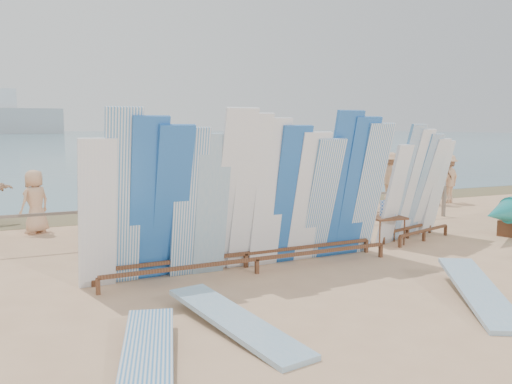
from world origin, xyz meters
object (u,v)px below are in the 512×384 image
beachgoer_5 (191,186)px  beachgoer_2 (179,194)px  beachgoer_0 (35,202)px  beachgoer_6 (304,185)px  flat_board_e (147,373)px  beachgoer_7 (357,180)px  beachgoer_3 (147,192)px  beachgoer_10 (436,178)px  beachgoer_9 (390,177)px  beachgoer_8 (369,185)px  main_surfboard_rack (251,198)px  beachgoer_1 (143,196)px  beach_chair_left (270,216)px  beach_chair_right (310,214)px  beachgoer_extra_0 (448,179)px  flat_board_a (235,330)px  beachgoer_4 (251,191)px  stroller (280,207)px  side_surfboard_rack (417,189)px  flat_board_b (478,302)px

beachgoer_5 → beachgoer_2: beachgoer_2 is taller
beachgoer_0 → beachgoer_6: (7.57, 0.05, 0.06)m
beachgoer_6 → flat_board_e: bearing=-66.3°
beachgoer_7 → beachgoer_3: 6.97m
beachgoer_7 → beachgoer_10: (2.65, -0.69, 0.01)m
beachgoer_9 → beachgoer_10: beachgoer_10 is taller
beachgoer_8 → beachgoer_3: bearing=65.5°
main_surfboard_rack → beachgoer_10: size_ratio=3.33×
beachgoer_5 → beachgoer_3: bearing=-40.0°
flat_board_e → beachgoer_1: beachgoer_1 is taller
beachgoer_3 → flat_board_e: bearing=-119.7°
beach_chair_left → beachgoer_1: (-3.20, 0.81, 0.63)m
beach_chair_right → beachgoer_10: (5.57, 1.34, 0.63)m
beachgoer_7 → beachgoer_0: beachgoer_7 is taller
beachgoer_7 → beachgoer_3: bearing=-103.8°
flat_board_e → beachgoer_3: bearing=92.3°
beachgoer_extra_0 → beachgoer_1: bearing=-16.3°
flat_board_a → beachgoer_3: beachgoer_3 is taller
beach_chair_right → beachgoer_0: 7.03m
beachgoer_1 → beachgoer_extra_0: 10.60m
beach_chair_left → beachgoer_8: size_ratio=0.48×
beachgoer_4 → flat_board_e: bearing=-149.6°
flat_board_a → flat_board_e: 1.54m
flat_board_e → beachgoer_9: size_ratio=1.57×
stroller → beachgoer_6: size_ratio=0.56×
beachgoer_6 → beachgoer_extra_0: 5.53m
beachgoer_7 → beachgoer_extra_0: bearing=64.3°
beachgoer_9 → beachgoer_3: (-8.73, -0.92, 0.03)m
flat_board_a → beachgoer_1: beachgoer_1 is taller
flat_board_e → beachgoer_8: size_ratio=1.58×
beachgoer_2 → flat_board_a: bearing=-32.1°
side_surfboard_rack → beachgoer_3: size_ratio=1.51×
beachgoer_5 → side_surfboard_rack: bearing=37.1°
beachgoer_6 → beachgoer_8: 1.96m
flat_board_a → beachgoer_7: 11.35m
beachgoer_10 → beachgoer_extra_0: size_ratio=1.07×
flat_board_b → stroller: bearing=116.1°
beachgoer_4 → beachgoer_2: beachgoer_2 is taller
beachgoer_10 → beachgoer_0: bearing=28.6°
beach_chair_right → beachgoer_0: beachgoer_0 is taller
main_surfboard_rack → beachgoer_0: 6.39m
beach_chair_left → beachgoer_1: bearing=-168.4°
flat_board_a → beachgoer_9: 12.99m
flat_board_a → stroller: size_ratio=2.85×
beachgoer_5 → beachgoer_8: bearing=70.8°
beachgoer_9 → beachgoer_5: bearing=72.3°
beachgoer_extra_0 → beachgoer_9: bearing=-53.2°
beachgoer_3 → beachgoer_1: 0.70m
beachgoer_4 → side_surfboard_rack: bearing=-91.7°
beachgoer_8 → beachgoer_10: bearing=-97.9°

